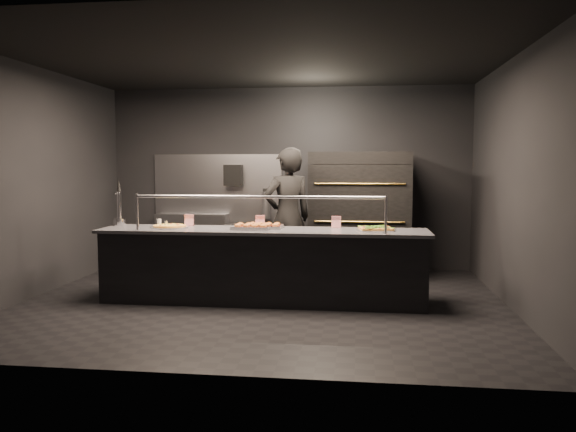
{
  "coord_description": "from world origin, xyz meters",
  "views": [
    {
      "loc": [
        1.18,
        -6.85,
        1.71
      ],
      "look_at": [
        0.3,
        0.2,
        1.07
      ],
      "focal_mm": 35.0,
      "sensor_mm": 36.0,
      "label": 1
    }
  ],
  "objects_px": {
    "trash_bin": "(236,247)",
    "worker": "(288,217)",
    "fire_extinguisher": "(266,205)",
    "slider_tray_b": "(264,226)",
    "round_pizza": "(170,226)",
    "towel_dispenser": "(233,175)",
    "beer_tap": "(119,212)",
    "slider_tray_a": "(252,227)",
    "square_pizza": "(376,229)",
    "prep_shelf": "(193,240)",
    "service_counter": "(263,265)",
    "pizza_oven": "(359,214)"
  },
  "relations": [
    {
      "from": "trash_bin",
      "to": "worker",
      "type": "relative_size",
      "value": 0.38
    },
    {
      "from": "fire_extinguisher",
      "to": "slider_tray_b",
      "type": "relative_size",
      "value": 1.05
    },
    {
      "from": "round_pizza",
      "to": "towel_dispenser",
      "type": "bearing_deg",
      "value": 82.33
    },
    {
      "from": "round_pizza",
      "to": "trash_bin",
      "type": "bearing_deg",
      "value": 79.14
    },
    {
      "from": "trash_bin",
      "to": "beer_tap",
      "type": "bearing_deg",
      "value": -120.25
    },
    {
      "from": "towel_dispenser",
      "to": "slider_tray_a",
      "type": "height_order",
      "value": "towel_dispenser"
    },
    {
      "from": "trash_bin",
      "to": "round_pizza",
      "type": "bearing_deg",
      "value": -100.86
    },
    {
      "from": "trash_bin",
      "to": "square_pizza",
      "type": "bearing_deg",
      "value": -43.28
    },
    {
      "from": "fire_extinguisher",
      "to": "square_pizza",
      "type": "height_order",
      "value": "fire_extinguisher"
    },
    {
      "from": "prep_shelf",
      "to": "round_pizza",
      "type": "distance_m",
      "value": 2.35
    },
    {
      "from": "towel_dispenser",
      "to": "fire_extinguisher",
      "type": "bearing_deg",
      "value": 1.04
    },
    {
      "from": "fire_extinguisher",
      "to": "round_pizza",
      "type": "distance_m",
      "value": 2.5
    },
    {
      "from": "towel_dispenser",
      "to": "slider_tray_b",
      "type": "relative_size",
      "value": 0.73
    },
    {
      "from": "service_counter",
      "to": "slider_tray_b",
      "type": "distance_m",
      "value": 0.5
    },
    {
      "from": "square_pizza",
      "to": "worker",
      "type": "relative_size",
      "value": 0.25
    },
    {
      "from": "fire_extinguisher",
      "to": "slider_tray_b",
      "type": "distance_m",
      "value": 2.32
    },
    {
      "from": "service_counter",
      "to": "trash_bin",
      "type": "xyz_separation_m",
      "value": [
        -0.81,
        2.15,
        -0.09
      ]
    },
    {
      "from": "pizza_oven",
      "to": "square_pizza",
      "type": "distance_m",
      "value": 1.84
    },
    {
      "from": "pizza_oven",
      "to": "prep_shelf",
      "type": "xyz_separation_m",
      "value": [
        -2.8,
        0.42,
        -0.52
      ]
    },
    {
      "from": "prep_shelf",
      "to": "towel_dispenser",
      "type": "xyz_separation_m",
      "value": [
        0.7,
        0.07,
        1.1
      ]
    },
    {
      "from": "fire_extinguisher",
      "to": "slider_tray_a",
      "type": "relative_size",
      "value": 1.03
    },
    {
      "from": "service_counter",
      "to": "square_pizza",
      "type": "xyz_separation_m",
      "value": [
        1.4,
        0.07,
        0.47
      ]
    },
    {
      "from": "pizza_oven",
      "to": "trash_bin",
      "type": "xyz_separation_m",
      "value": [
        -2.01,
        0.25,
        -0.6
      ]
    },
    {
      "from": "beer_tap",
      "to": "slider_tray_b",
      "type": "distance_m",
      "value": 1.96
    },
    {
      "from": "towel_dispenser",
      "to": "fire_extinguisher",
      "type": "height_order",
      "value": "towel_dispenser"
    },
    {
      "from": "pizza_oven",
      "to": "beer_tap",
      "type": "xyz_separation_m",
      "value": [
        -3.15,
        -1.7,
        0.13
      ]
    },
    {
      "from": "slider_tray_a",
      "to": "trash_bin",
      "type": "bearing_deg",
      "value": 107.52
    },
    {
      "from": "prep_shelf",
      "to": "beer_tap",
      "type": "distance_m",
      "value": 2.24
    },
    {
      "from": "fire_extinguisher",
      "to": "round_pizza",
      "type": "relative_size",
      "value": 1.05
    },
    {
      "from": "towel_dispenser",
      "to": "round_pizza",
      "type": "xyz_separation_m",
      "value": [
        -0.31,
        -2.34,
        -0.61
      ]
    },
    {
      "from": "prep_shelf",
      "to": "beer_tap",
      "type": "height_order",
      "value": "beer_tap"
    },
    {
      "from": "towel_dispenser",
      "to": "square_pizza",
      "type": "bearing_deg",
      "value": -45.29
    },
    {
      "from": "prep_shelf",
      "to": "slider_tray_a",
      "type": "distance_m",
      "value": 2.78
    },
    {
      "from": "prep_shelf",
      "to": "slider_tray_a",
      "type": "height_order",
      "value": "slider_tray_a"
    },
    {
      "from": "pizza_oven",
      "to": "slider_tray_a",
      "type": "distance_m",
      "value": 2.32
    },
    {
      "from": "towel_dispenser",
      "to": "round_pizza",
      "type": "relative_size",
      "value": 0.72
    },
    {
      "from": "fire_extinguisher",
      "to": "beer_tap",
      "type": "distance_m",
      "value": 2.72
    },
    {
      "from": "square_pizza",
      "to": "trash_bin",
      "type": "xyz_separation_m",
      "value": [
        -2.21,
        2.08,
        -0.57
      ]
    },
    {
      "from": "service_counter",
      "to": "trash_bin",
      "type": "relative_size",
      "value": 5.53
    },
    {
      "from": "slider_tray_b",
      "to": "trash_bin",
      "type": "xyz_separation_m",
      "value": [
        -0.81,
        2.04,
        -0.58
      ]
    },
    {
      "from": "service_counter",
      "to": "trash_bin",
      "type": "height_order",
      "value": "service_counter"
    },
    {
      "from": "prep_shelf",
      "to": "trash_bin",
      "type": "distance_m",
      "value": 0.81
    },
    {
      "from": "pizza_oven",
      "to": "prep_shelf",
      "type": "relative_size",
      "value": 1.59
    },
    {
      "from": "prep_shelf",
      "to": "trash_bin",
      "type": "relative_size",
      "value": 1.62
    },
    {
      "from": "prep_shelf",
      "to": "worker",
      "type": "relative_size",
      "value": 0.61
    },
    {
      "from": "slider_tray_a",
      "to": "square_pizza",
      "type": "bearing_deg",
      "value": 2.13
    },
    {
      "from": "slider_tray_a",
      "to": "towel_dispenser",
      "type": "bearing_deg",
      "value": 107.78
    },
    {
      "from": "square_pizza",
      "to": "prep_shelf",
      "type": "bearing_deg",
      "value": 143.09
    },
    {
      "from": "pizza_oven",
      "to": "slider_tray_b",
      "type": "relative_size",
      "value": 3.97
    },
    {
      "from": "towel_dispenser",
      "to": "beer_tap",
      "type": "relative_size",
      "value": 0.58
    }
  ]
}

